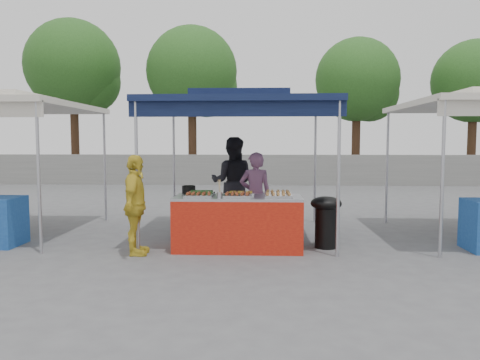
{
  "coord_description": "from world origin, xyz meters",
  "views": [
    {
      "loc": [
        0.36,
        -7.4,
        1.71
      ],
      "look_at": [
        0.0,
        0.6,
        1.05
      ],
      "focal_mm": 35.0,
      "sensor_mm": 36.0,
      "label": 1
    }
  ],
  "objects_px": {
    "vendor_table": "(238,223)",
    "vendor_woman": "(255,195)",
    "wok_burner": "(326,217)",
    "cooking_pot": "(189,190)",
    "customer_person": "(135,205)",
    "helper_man": "(232,182)"
  },
  "relations": [
    {
      "from": "cooking_pot",
      "to": "vendor_woman",
      "type": "height_order",
      "value": "vendor_woman"
    },
    {
      "from": "wok_burner",
      "to": "customer_person",
      "type": "xyz_separation_m",
      "value": [
        -2.93,
        -0.6,
        0.26
      ]
    },
    {
      "from": "cooking_pot",
      "to": "customer_person",
      "type": "bearing_deg",
      "value": -131.75
    },
    {
      "from": "vendor_table",
      "to": "vendor_woman",
      "type": "bearing_deg",
      "value": 74.01
    },
    {
      "from": "vendor_table",
      "to": "wok_burner",
      "type": "bearing_deg",
      "value": 7.39
    },
    {
      "from": "cooking_pot",
      "to": "wok_burner",
      "type": "height_order",
      "value": "cooking_pot"
    },
    {
      "from": "vendor_table",
      "to": "cooking_pot",
      "type": "bearing_deg",
      "value": 156.92
    },
    {
      "from": "cooking_pot",
      "to": "customer_person",
      "type": "height_order",
      "value": "customer_person"
    },
    {
      "from": "vendor_table",
      "to": "cooking_pot",
      "type": "height_order",
      "value": "cooking_pot"
    },
    {
      "from": "wok_burner",
      "to": "customer_person",
      "type": "height_order",
      "value": "customer_person"
    },
    {
      "from": "vendor_table",
      "to": "vendor_woman",
      "type": "relative_size",
      "value": 1.31
    },
    {
      "from": "wok_burner",
      "to": "helper_man",
      "type": "relative_size",
      "value": 0.47
    },
    {
      "from": "vendor_table",
      "to": "helper_man",
      "type": "distance_m",
      "value": 2.05
    },
    {
      "from": "vendor_woman",
      "to": "helper_man",
      "type": "height_order",
      "value": "helper_man"
    },
    {
      "from": "helper_man",
      "to": "customer_person",
      "type": "relative_size",
      "value": 1.19
    },
    {
      "from": "vendor_table",
      "to": "cooking_pot",
      "type": "xyz_separation_m",
      "value": [
        -0.84,
        0.36,
        0.49
      ]
    },
    {
      "from": "vendor_table",
      "to": "wok_burner",
      "type": "height_order",
      "value": "vendor_table"
    },
    {
      "from": "vendor_woman",
      "to": "wok_burner",
      "type": "bearing_deg",
      "value": 145.14
    },
    {
      "from": "cooking_pot",
      "to": "vendor_woman",
      "type": "bearing_deg",
      "value": 27.03
    },
    {
      "from": "helper_man",
      "to": "wok_burner",
      "type": "bearing_deg",
      "value": 134.89
    },
    {
      "from": "vendor_table",
      "to": "wok_burner",
      "type": "distance_m",
      "value": 1.42
    },
    {
      "from": "wok_burner",
      "to": "helper_man",
      "type": "distance_m",
      "value": 2.45
    }
  ]
}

